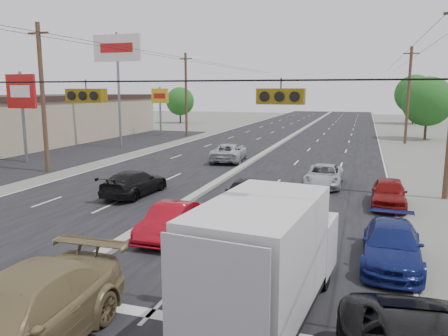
{
  "coord_description": "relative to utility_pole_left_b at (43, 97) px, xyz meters",
  "views": [
    {
      "loc": [
        8.29,
        -9.65,
        5.58
      ],
      "look_at": [
        2.49,
        8.4,
        2.2
      ],
      "focal_mm": 35.0,
      "sensor_mm": 36.0,
      "label": 1
    }
  ],
  "objects": [
    {
      "name": "ground",
      "position": [
        12.5,
        -15.0,
        -5.11
      ],
      "size": [
        200.0,
        200.0,
        0.0
      ],
      "primitive_type": "plane",
      "color": "#606356",
      "rests_on": "ground"
    },
    {
      "name": "road_surface",
      "position": [
        12.5,
        15.0,
        -5.11
      ],
      "size": [
        20.0,
        160.0,
        0.02
      ],
      "primitive_type": "cube",
      "color": "black",
      "rests_on": "ground"
    },
    {
      "name": "center_median",
      "position": [
        12.5,
        15.0,
        -5.01
      ],
      "size": [
        0.5,
        160.0,
        0.2
      ],
      "primitive_type": "cube",
      "color": "gray",
      "rests_on": "ground"
    },
    {
      "name": "strip_mall",
      "position": [
        -13.5,
        10.0,
        -2.81
      ],
      "size": [
        12.0,
        42.0,
        4.6
      ],
      "primitive_type": "cube",
      "color": "tan",
      "rests_on": "ground"
    },
    {
      "name": "parking_lot",
      "position": [
        -4.5,
        10.0,
        -5.11
      ],
      "size": [
        10.0,
        42.0,
        0.02
      ],
      "primitive_type": "cube",
      "color": "black",
      "rests_on": "ground"
    },
    {
      "name": "utility_pole_left_b",
      "position": [
        0.0,
        0.0,
        0.0
      ],
      "size": [
        1.6,
        0.3,
        10.0
      ],
      "color": "#422D1E",
      "rests_on": "ground"
    },
    {
      "name": "utility_pole_left_c",
      "position": [
        0.0,
        25.0,
        0.0
      ],
      "size": [
        1.6,
        0.3,
        10.0
      ],
      "color": "#422D1E",
      "rests_on": "ground"
    },
    {
      "name": "utility_pole_right_c",
      "position": [
        25.0,
        25.0,
        0.0
      ],
      "size": [
        1.6,
        0.3,
        10.0
      ],
      "color": "#422D1E",
      "rests_on": "ground"
    },
    {
      "name": "traffic_signals",
      "position": [
        13.9,
        -15.0,
        0.39
      ],
      "size": [
        25.0,
        0.3,
        0.54
      ],
      "color": "black",
      "rests_on": "ground"
    },
    {
      "name": "pole_sign_mid",
      "position": [
        -4.5,
        3.0,
        0.01
      ],
      "size": [
        2.6,
        0.25,
        7.0
      ],
      "color": "slate",
      "rests_on": "ground"
    },
    {
      "name": "pole_sign_billboard",
      "position": [
        -2.0,
        13.0,
        3.76
      ],
      "size": [
        5.0,
        0.25,
        11.0
      ],
      "color": "slate",
      "rests_on": "ground"
    },
    {
      "name": "pole_sign_far",
      "position": [
        -3.5,
        25.0,
        -0.7
      ],
      "size": [
        2.2,
        0.25,
        6.0
      ],
      "color": "slate",
      "rests_on": "ground"
    },
    {
      "name": "tree_left_far",
      "position": [
        -9.5,
        45.0,
        -1.39
      ],
      "size": [
        4.8,
        4.8,
        6.12
      ],
      "color": "#382619",
      "rests_on": "ground"
    },
    {
      "name": "tree_right_mid",
      "position": [
        27.5,
        30.0,
        -0.77
      ],
      "size": [
        5.6,
        5.6,
        7.14
      ],
      "color": "#382619",
      "rests_on": "ground"
    },
    {
      "name": "tree_right_far",
      "position": [
        28.5,
        55.0,
        -0.15
      ],
      "size": [
        6.4,
        6.4,
        8.16
      ],
      "color": "#382619",
      "rests_on": "ground"
    },
    {
      "name": "box_truck",
      "position": [
        18.76,
        -14.75,
        -3.5
      ],
      "size": [
        2.8,
        6.38,
        3.14
      ],
      "rotation": [
        0.0,
        0.0,
        -0.11
      ],
      "color": "black",
      "rests_on": "ground"
    },
    {
      "name": "tan_sedan",
      "position": [
        14.11,
        -18.03,
        -4.24
      ],
      "size": [
        2.56,
        6.02,
        1.73
      ],
      "primitive_type": "imported",
      "rotation": [
        0.0,
        0.0,
        0.02
      ],
      "color": "olive",
      "rests_on": "ground"
    },
    {
      "name": "red_sedan",
      "position": [
        13.9,
        -9.96,
        -4.47
      ],
      "size": [
        1.38,
        3.88,
        1.28
      ],
      "primitive_type": "imported",
      "rotation": [
        0.0,
        0.0,
        -0.01
      ],
      "color": "maroon",
      "rests_on": "ground"
    },
    {
      "name": "queue_car_a",
      "position": [
        15.43,
        -4.83,
        -4.43
      ],
      "size": [
        1.72,
        4.03,
        1.36
      ],
      "primitive_type": "imported",
      "rotation": [
        0.0,
        0.0,
        0.03
      ],
      "color": "black",
      "rests_on": "ground"
    },
    {
      "name": "queue_car_b",
      "position": [
        16.5,
        -8.63,
        -4.32
      ],
      "size": [
        1.93,
        4.87,
        1.58
      ],
      "primitive_type": "imported",
      "rotation": [
        0.0,
        0.0,
        -0.06
      ],
      "color": "silver",
      "rests_on": "ground"
    },
    {
      "name": "queue_car_c",
      "position": [
        18.69,
        1.13,
        -4.49
      ],
      "size": [
        2.07,
        4.48,
        1.24
      ],
      "primitive_type": "imported",
      "rotation": [
        0.0,
        0.0,
        -0.0
      ],
      "color": "#ADAFB5",
      "rests_on": "ground"
    },
    {
      "name": "queue_car_d",
      "position": [
        21.84,
        -10.24,
        -4.46
      ],
      "size": [
        1.97,
        4.55,
        1.3
      ],
      "primitive_type": "imported",
      "rotation": [
        0.0,
        0.0,
        -0.03
      ],
      "color": "navy",
      "rests_on": "ground"
    },
    {
      "name": "queue_car_e",
      "position": [
        22.1,
        -2.62,
        -4.43
      ],
      "size": [
        1.71,
        4.03,
        1.36
      ],
      "primitive_type": "imported",
      "rotation": [
        0.0,
        0.0,
        -0.03
      ],
      "color": "maroon",
      "rests_on": "ground"
    },
    {
      "name": "oncoming_near",
      "position": [
        9.21,
        -4.34,
        -4.43
      ],
      "size": [
        2.13,
        4.74,
        1.35
      ],
      "primitive_type": "imported",
      "rotation": [
        0.0,
        0.0,
        3.09
      ],
      "color": "black",
      "rests_on": "ground"
    },
    {
      "name": "oncoming_far",
      "position": [
        10.69,
        8.1,
        -4.4
      ],
      "size": [
        2.94,
        5.36,
        1.42
      ],
      "primitive_type": "imported",
      "rotation": [
        0.0,
        0.0,
        3.26
      ],
      "color": "#A8AAB0",
      "rests_on": "ground"
    }
  ]
}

